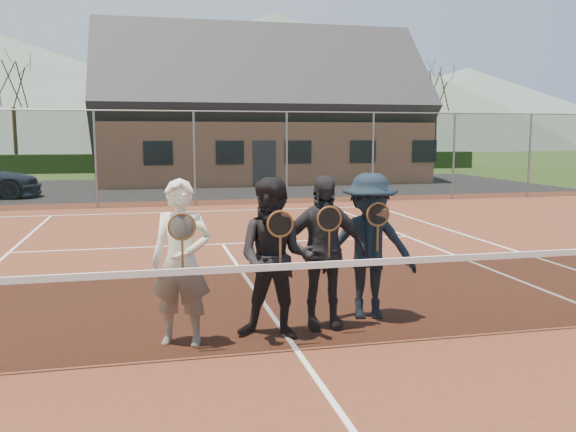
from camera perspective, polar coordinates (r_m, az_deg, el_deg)
name	(u,v)px	position (r m, az deg, el deg)	size (l,w,h in m)	color
ground	(183,188)	(26.15, -9.78, 2.55)	(220.00, 220.00, 0.00)	#2C481A
court_surface	(296,351)	(6.60, 0.79, -12.54)	(30.00, 30.00, 0.02)	#562819
tarmac_carpark	(84,190)	(26.23, -18.54, 2.29)	(40.00, 12.00, 0.01)	black
hedge_row	(171,163)	(38.08, -10.87, 4.93)	(40.00, 1.20, 1.10)	black
hill_centre	(276,81)	(103.63, -1.09, 12.51)	(120.00, 120.00, 22.00)	#526257
hill_east	(467,108)	(115.82, 16.36, 9.72)	(90.00, 90.00, 14.00)	slate
court_markings	(296,350)	(6.59, 0.79, -12.42)	(11.03, 23.83, 0.01)	white
tennis_net	(296,303)	(6.43, 0.80, -8.11)	(11.68, 0.08, 1.10)	slate
perimeter_fence	(194,158)	(19.58, -8.75, 5.36)	(30.07, 0.07, 3.02)	slate
clubhouse	(259,99)	(30.55, -2.76, 10.87)	(15.60, 8.20, 7.70)	#9E6B4C
tree_b	(11,73)	(39.88, -24.46, 12.05)	(3.20, 3.20, 7.77)	#342113
tree_c	(201,77)	(39.32, -8.14, 12.72)	(3.20, 3.20, 7.77)	#3A2815
tree_d	(353,80)	(41.42, 6.12, 12.50)	(3.20, 3.20, 7.77)	#382514
tree_e	(437,82)	(43.74, 13.73, 12.07)	(3.20, 3.20, 7.77)	#331C12
player_a	(181,262)	(6.65, -9.95, -4.30)	(0.76, 0.62, 1.80)	white
player_b	(275,259)	(6.75, -1.21, -4.02)	(1.07, 0.96, 1.80)	black
player_c	(322,252)	(7.14, 3.22, -3.38)	(1.08, 0.54, 1.80)	#242328
player_d	(369,246)	(7.57, 7.61, -2.81)	(1.28, 0.90, 1.80)	black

